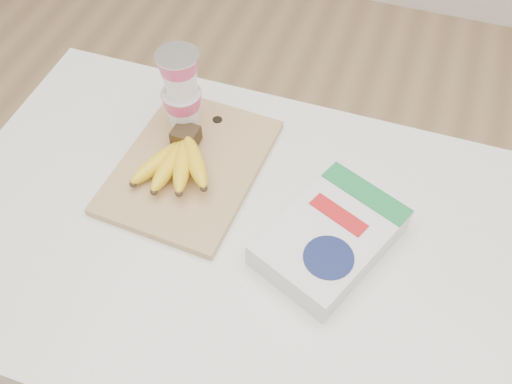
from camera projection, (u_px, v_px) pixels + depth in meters
table at (238, 326)px, 1.33m from camera, size 1.07×0.72×0.80m
cutting_board at (190, 166)px, 1.10m from camera, size 0.27×0.36×0.02m
bananas at (177, 160)px, 1.06m from camera, size 0.17×0.17×0.06m
yogurt_stack at (181, 91)px, 1.07m from camera, size 0.08×0.08×0.19m
cereal_box at (330, 237)px, 0.97m from camera, size 0.25×0.29×0.06m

